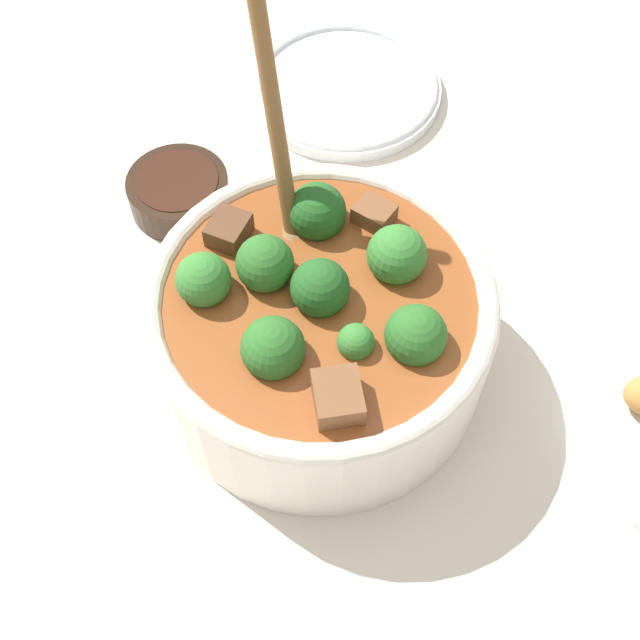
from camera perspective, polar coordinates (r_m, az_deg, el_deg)
name	(u,v)px	position (r m, az deg, el deg)	size (l,w,h in m)	color
ground_plane	(320,364)	(0.64, 0.00, -3.12)	(4.00, 4.00, 0.00)	silver
stew_bowl	(320,323)	(0.59, -0.02, -0.22)	(0.27, 0.25, 0.30)	white
condiment_bowl	(179,191)	(0.73, -10.01, 9.02)	(0.09, 0.09, 0.03)	black
empty_plate	(345,87)	(0.84, 1.78, 16.21)	(0.19, 0.19, 0.02)	white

